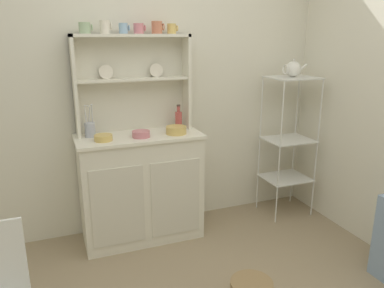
# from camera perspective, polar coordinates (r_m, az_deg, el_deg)

# --- Properties ---
(wall_back) EXTENTS (3.84, 0.05, 2.50)m
(wall_back) POSITION_cam_1_polar(r_m,az_deg,el_deg) (3.17, -8.04, 9.07)
(wall_back) COLOR silver
(wall_back) RESTS_ON ground
(hutch_cabinet) EXTENTS (0.98, 0.45, 0.88)m
(hutch_cabinet) POSITION_cam_1_polar(r_m,az_deg,el_deg) (3.11, -7.74, -6.30)
(hutch_cabinet) COLOR silver
(hutch_cabinet) RESTS_ON ground
(hutch_shelf_unit) EXTENTS (0.91, 0.18, 0.76)m
(hutch_shelf_unit) POSITION_cam_1_polar(r_m,az_deg,el_deg) (3.05, -9.10, 10.09)
(hutch_shelf_unit) COLOR silver
(hutch_shelf_unit) RESTS_ON hutch_cabinet
(bakers_rack) EXTENTS (0.41, 0.35, 1.28)m
(bakers_rack) POSITION_cam_1_polar(r_m,az_deg,el_deg) (3.52, 14.44, 1.76)
(bakers_rack) COLOR silver
(bakers_rack) RESTS_ON ground
(cup_sage_0) EXTENTS (0.10, 0.08, 0.08)m
(cup_sage_0) POSITION_cam_1_polar(r_m,az_deg,el_deg) (2.94, -15.92, 16.55)
(cup_sage_0) COLOR #9EB78E
(cup_sage_0) RESTS_ON hutch_shelf_unit
(cup_cream_1) EXTENTS (0.09, 0.07, 0.09)m
(cup_cream_1) POSITION_cam_1_polar(r_m,az_deg,el_deg) (2.96, -13.02, 16.89)
(cup_cream_1) COLOR silver
(cup_cream_1) RESTS_ON hutch_shelf_unit
(cup_sky_2) EXTENTS (0.08, 0.07, 0.08)m
(cup_sky_2) POSITION_cam_1_polar(r_m,az_deg,el_deg) (2.98, -10.33, 16.85)
(cup_sky_2) COLOR #8EB2D1
(cup_sky_2) RESTS_ON hutch_shelf_unit
(cup_rose_3) EXTENTS (0.09, 0.08, 0.08)m
(cup_rose_3) POSITION_cam_1_polar(r_m,az_deg,el_deg) (3.01, -8.05, 16.94)
(cup_rose_3) COLOR #D17A84
(cup_rose_3) RESTS_ON hutch_shelf_unit
(cup_terracotta_4) EXTENTS (0.10, 0.08, 0.09)m
(cup_terracotta_4) POSITION_cam_1_polar(r_m,az_deg,el_deg) (3.05, -5.30, 17.17)
(cup_terracotta_4) COLOR #C67556
(cup_terracotta_4) RESTS_ON hutch_shelf_unit
(cup_gold_5) EXTENTS (0.08, 0.07, 0.08)m
(cup_gold_5) POSITION_cam_1_polar(r_m,az_deg,el_deg) (3.08, -3.08, 17.04)
(cup_gold_5) COLOR #DBB760
(cup_gold_5) RESTS_ON hutch_shelf_unit
(bowl_mixing_large) EXTENTS (0.13, 0.13, 0.05)m
(bowl_mixing_large) POSITION_cam_1_polar(r_m,az_deg,el_deg) (2.85, -13.28, 0.92)
(bowl_mixing_large) COLOR #DBB760
(bowl_mixing_large) RESTS_ON hutch_cabinet
(bowl_floral_medium) EXTENTS (0.14, 0.14, 0.05)m
(bowl_floral_medium) POSITION_cam_1_polar(r_m,az_deg,el_deg) (2.89, -7.73, 1.50)
(bowl_floral_medium) COLOR #D17A84
(bowl_floral_medium) RESTS_ON hutch_cabinet
(bowl_cream_small) EXTENTS (0.16, 0.16, 0.06)m
(bowl_cream_small) POSITION_cam_1_polar(r_m,az_deg,el_deg) (2.97, -2.41, 2.12)
(bowl_cream_small) COLOR #DBB760
(bowl_cream_small) RESTS_ON hutch_cabinet
(jam_bottle) EXTENTS (0.06, 0.06, 0.20)m
(jam_bottle) POSITION_cam_1_polar(r_m,az_deg,el_deg) (3.13, -2.05, 3.76)
(jam_bottle) COLOR #B74C47
(jam_bottle) RESTS_ON hutch_cabinet
(utensil_jar) EXTENTS (0.08, 0.08, 0.25)m
(utensil_jar) POSITION_cam_1_polar(r_m,az_deg,el_deg) (2.98, -15.19, 2.19)
(utensil_jar) COLOR #B2B7C6
(utensil_jar) RESTS_ON hutch_cabinet
(porcelain_teapot) EXTENTS (0.23, 0.13, 0.16)m
(porcelain_teapot) POSITION_cam_1_polar(r_m,az_deg,el_deg) (3.43, 15.09, 10.91)
(porcelain_teapot) COLOR white
(porcelain_teapot) RESTS_ON bakers_rack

